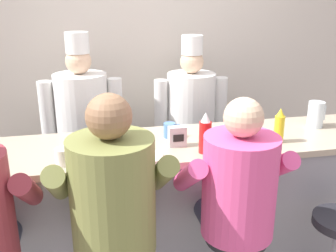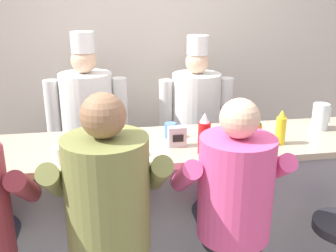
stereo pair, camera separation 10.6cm
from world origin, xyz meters
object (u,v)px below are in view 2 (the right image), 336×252
object	(u,v)px
mustard_bottle_yellow	(281,128)
diner_seated_pink	(233,194)
cook_in_whites_near	(88,126)
cook_in_whites_far	(196,122)
diner_seated_olive	(108,199)
water_pitcher_clear	(320,116)
ketchup_bottle_red	(204,135)
hot_sauce_bottle_orange	(258,135)
coffee_mug_white	(64,154)
napkin_dispenser_chrome	(177,137)
coffee_mug_blue	(171,130)
breakfast_plate	(142,156)

from	to	relation	value
mustard_bottle_yellow	diner_seated_pink	world-z (taller)	diner_seated_pink
cook_in_whites_near	cook_in_whites_far	size ratio (longest dim) A/B	1.03
diner_seated_olive	water_pitcher_clear	bearing A→B (deg)	22.48
ketchup_bottle_red	hot_sauce_bottle_orange	size ratio (longest dim) A/B	1.63
ketchup_bottle_red	cook_in_whites_near	world-z (taller)	cook_in_whites_near
mustard_bottle_yellow	cook_in_whites_far	xyz separation A→B (m)	(-0.30, 0.97, -0.26)
mustard_bottle_yellow	cook_in_whites_far	distance (m)	1.05
diner_seated_olive	cook_in_whites_near	xyz separation A→B (m)	(-0.13, 1.34, -0.05)
mustard_bottle_yellow	hot_sauce_bottle_orange	size ratio (longest dim) A/B	1.45
water_pitcher_clear	diner_seated_pink	distance (m)	1.04
water_pitcher_clear	cook_in_whites_near	xyz separation A→B (m)	(-1.60, 0.73, -0.22)
coffee_mug_white	diner_seated_pink	distance (m)	0.95
napkin_dispenser_chrome	cook_in_whites_near	xyz separation A→B (m)	(-0.57, 0.88, -0.19)
cook_in_whites_near	cook_in_whites_far	xyz separation A→B (m)	(0.90, 0.02, -0.02)
coffee_mug_white	diner_seated_olive	size ratio (longest dim) A/B	0.09
water_pitcher_clear	diner_seated_pink	size ratio (longest dim) A/B	0.12
mustard_bottle_yellow	ketchup_bottle_red	bearing A→B (deg)	-172.07
mustard_bottle_yellow	water_pitcher_clear	world-z (taller)	mustard_bottle_yellow
mustard_bottle_yellow	napkin_dispenser_chrome	xyz separation A→B (m)	(-0.64, 0.06, -0.04)
coffee_mug_white	diner_seated_pink	xyz separation A→B (m)	(0.88, -0.32, -0.15)
diner_seated_olive	cook_in_whites_far	size ratio (longest dim) A/B	0.94
hot_sauce_bottle_orange	water_pitcher_clear	size ratio (longest dim) A/B	0.84
diner_seated_pink	cook_in_whites_near	xyz separation A→B (m)	(-0.78, 1.34, -0.03)
diner_seated_olive	cook_in_whites_near	world-z (taller)	cook_in_whites_near
hot_sauce_bottle_orange	cook_in_whites_far	world-z (taller)	cook_in_whites_far
water_pitcher_clear	diner_seated_pink	xyz separation A→B (m)	(-0.81, -0.61, -0.20)
hot_sauce_bottle_orange	coffee_mug_blue	size ratio (longest dim) A/B	1.21
water_pitcher_clear	cook_in_whites_near	bearing A→B (deg)	155.44
breakfast_plate	diner_seated_pink	size ratio (longest dim) A/B	0.15
mustard_bottle_yellow	cook_in_whites_far	bearing A→B (deg)	107.50
water_pitcher_clear	breakfast_plate	size ratio (longest dim) A/B	0.82
hot_sauce_bottle_orange	coffee_mug_blue	world-z (taller)	hot_sauce_bottle_orange
coffee_mug_white	ketchup_bottle_red	bearing A→B (deg)	0.15
diner_seated_pink	cook_in_whites_far	size ratio (longest dim) A/B	0.90
water_pitcher_clear	napkin_dispenser_chrome	world-z (taller)	water_pitcher_clear
breakfast_plate	hot_sauce_bottle_orange	bearing A→B (deg)	5.35
water_pitcher_clear	diner_seated_pink	world-z (taller)	diner_seated_pink
cook_in_whites_far	ketchup_bottle_red	bearing A→B (deg)	-100.93
coffee_mug_blue	napkin_dispenser_chrome	world-z (taller)	napkin_dispenser_chrome
ketchup_bottle_red	water_pitcher_clear	bearing A→B (deg)	17.91
breakfast_plate	napkin_dispenser_chrome	size ratio (longest dim) A/B	1.78
napkin_dispenser_chrome	cook_in_whites_near	world-z (taller)	cook_in_whites_near
coffee_mug_blue	diner_seated_olive	bearing A→B (deg)	-124.79
ketchup_bottle_red	diner_seated_pink	xyz separation A→B (m)	(0.08, -0.32, -0.22)
breakfast_plate	ketchup_bottle_red	bearing A→B (deg)	2.34
hot_sauce_bottle_orange	breakfast_plate	xyz separation A→B (m)	(-0.72, -0.07, -0.06)
ketchup_bottle_red	mustard_bottle_yellow	xyz separation A→B (m)	(0.51, 0.07, -0.01)
ketchup_bottle_red	diner_seated_pink	distance (m)	0.40
diner_seated_olive	diner_seated_pink	world-z (taller)	diner_seated_olive
coffee_mug_blue	diner_seated_olive	xyz separation A→B (m)	(-0.43, -0.61, -0.13)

